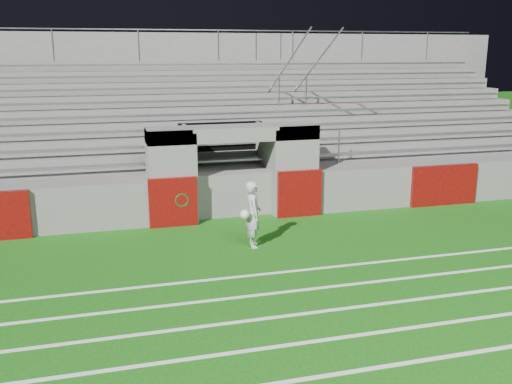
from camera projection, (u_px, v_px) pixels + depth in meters
name	position (u px, v px, depth m)	size (l,w,h in m)	color
ground	(268.00, 257.00, 13.19)	(90.00, 90.00, 0.00)	#14540E
field_markings	(364.00, 370.00, 8.51)	(28.00, 8.09, 0.01)	white
stadium_structure	(205.00, 141.00, 20.29)	(26.00, 8.48, 5.42)	slate
goalkeeper_with_ball	(253.00, 214.00, 13.70)	(0.60, 0.63, 1.63)	#B6BAC0
hose_coil	(182.00, 200.00, 15.35)	(0.49, 0.14, 0.49)	#0D430F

